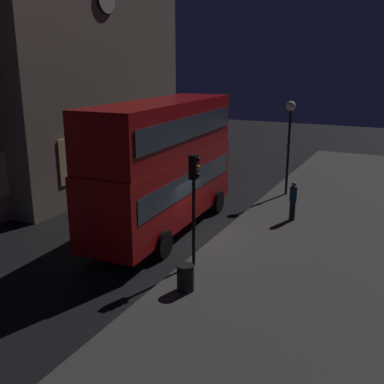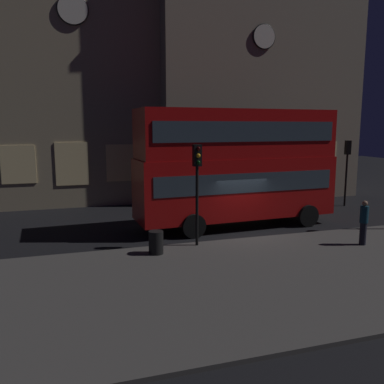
{
  "view_description": "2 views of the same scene",
  "coord_description": "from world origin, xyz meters",
  "px_view_note": "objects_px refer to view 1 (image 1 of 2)",
  "views": [
    {
      "loc": [
        -16.23,
        -7.97,
        7.17
      ],
      "look_at": [
        -0.97,
        -0.44,
        2.32
      ],
      "focal_mm": 42.46,
      "sensor_mm": 36.0,
      "label": 1
    },
    {
      "loc": [
        -7.57,
        -16.35,
        4.87
      ],
      "look_at": [
        -2.4,
        0.18,
        2.05
      ],
      "focal_mm": 37.71,
      "sensor_mm": 36.0,
      "label": 2
    }
  ],
  "objects_px": {
    "street_lamp": "(290,126)",
    "litter_bin": "(185,278)",
    "traffic_light_near_kerb": "(194,187)",
    "traffic_light_far_side": "(193,135)",
    "pedestrian": "(293,200)",
    "double_decker_bus": "(163,160)"
  },
  "relations": [
    {
      "from": "double_decker_bus",
      "to": "pedestrian",
      "type": "distance_m",
      "value": 6.34
    },
    {
      "from": "pedestrian",
      "to": "litter_bin",
      "type": "bearing_deg",
      "value": -122.7
    },
    {
      "from": "double_decker_bus",
      "to": "street_lamp",
      "type": "bearing_deg",
      "value": -27.01
    },
    {
      "from": "traffic_light_far_side",
      "to": "pedestrian",
      "type": "xyz_separation_m",
      "value": [
        -5.03,
        -7.59,
        -1.84
      ]
    },
    {
      "from": "double_decker_bus",
      "to": "street_lamp",
      "type": "distance_m",
      "value": 8.45
    },
    {
      "from": "street_lamp",
      "to": "litter_bin",
      "type": "bearing_deg",
      "value": -179.81
    },
    {
      "from": "street_lamp",
      "to": "traffic_light_near_kerb",
      "type": "bearing_deg",
      "value": 177.1
    },
    {
      "from": "street_lamp",
      "to": "litter_bin",
      "type": "height_order",
      "value": "street_lamp"
    },
    {
      "from": "traffic_light_near_kerb",
      "to": "litter_bin",
      "type": "height_order",
      "value": "traffic_light_near_kerb"
    },
    {
      "from": "double_decker_bus",
      "to": "traffic_light_near_kerb",
      "type": "relative_size",
      "value": 2.46
    },
    {
      "from": "traffic_light_near_kerb",
      "to": "traffic_light_far_side",
      "type": "xyz_separation_m",
      "value": [
        11.48,
        5.66,
        -0.13
      ]
    },
    {
      "from": "traffic_light_near_kerb",
      "to": "pedestrian",
      "type": "relative_size",
      "value": 2.23
    },
    {
      "from": "traffic_light_near_kerb",
      "to": "traffic_light_far_side",
      "type": "relative_size",
      "value": 1.0
    },
    {
      "from": "traffic_light_near_kerb",
      "to": "pedestrian",
      "type": "height_order",
      "value": "traffic_light_near_kerb"
    },
    {
      "from": "litter_bin",
      "to": "traffic_light_far_side",
      "type": "bearing_deg",
      "value": 25.13
    },
    {
      "from": "street_lamp",
      "to": "pedestrian",
      "type": "distance_m",
      "value": 5.25
    },
    {
      "from": "street_lamp",
      "to": "pedestrian",
      "type": "height_order",
      "value": "street_lamp"
    },
    {
      "from": "double_decker_bus",
      "to": "traffic_light_far_side",
      "type": "relative_size",
      "value": 2.47
    },
    {
      "from": "traffic_light_near_kerb",
      "to": "pedestrian",
      "type": "bearing_deg",
      "value": -18.5
    },
    {
      "from": "traffic_light_near_kerb",
      "to": "street_lamp",
      "type": "distance_m",
      "value": 10.66
    },
    {
      "from": "pedestrian",
      "to": "street_lamp",
      "type": "bearing_deg",
      "value": 85.17
    },
    {
      "from": "double_decker_bus",
      "to": "pedestrian",
      "type": "height_order",
      "value": "double_decker_bus"
    }
  ]
}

